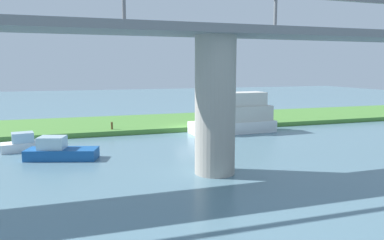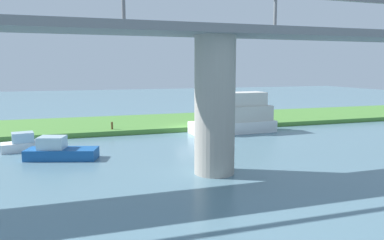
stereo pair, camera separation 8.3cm
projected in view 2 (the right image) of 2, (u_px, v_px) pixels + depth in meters
name	position (u px, v px, depth m)	size (l,w,h in m)	color
ground_plane	(188.00, 132.00, 39.18)	(160.00, 160.00, 0.00)	slate
grassy_bank	(173.00, 122.00, 44.79)	(80.00, 12.00, 0.50)	#4C8438
bridge_pylon	(215.00, 106.00, 23.31)	(2.57, 2.57, 8.70)	#9E998E
bridge_span	(215.00, 27.00, 22.65)	(74.15, 4.30, 3.25)	slate
person_on_bank	(214.00, 115.00, 43.39)	(0.50, 0.50, 1.39)	#2D334C
mooring_post	(112.00, 126.00, 37.81)	(0.20, 0.20, 0.75)	brown
houseboat_blue	(236.00, 116.00, 38.80)	(9.11, 3.41, 4.59)	white
riverboat_paddlewheel	(29.00, 144.00, 30.51)	(4.74, 2.33, 1.51)	white
pontoon_yellow	(59.00, 151.00, 27.47)	(5.44, 3.24, 1.71)	#195199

